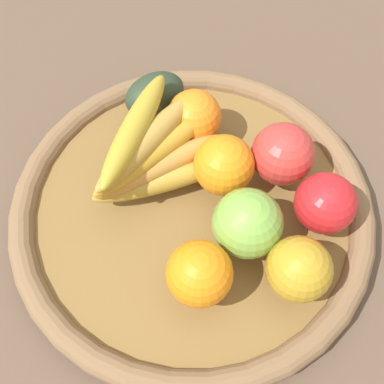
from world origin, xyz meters
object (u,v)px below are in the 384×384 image
(orange_1, at_px, (194,117))
(orange_2, at_px, (224,165))
(apple_0, at_px, (283,154))
(avocado, at_px, (155,95))
(orange_0, at_px, (200,273))
(apple_3, at_px, (325,203))
(banana_bunch, at_px, (152,154))
(apple_2, at_px, (248,223))
(apple_1, at_px, (299,269))

(orange_1, xyz_separation_m, orange_2, (0.07, -0.05, 0.00))
(apple_0, bearing_deg, avocado, 176.12)
(avocado, xyz_separation_m, apple_0, (0.19, -0.01, 0.01))
(avocado, bearing_deg, orange_1, -10.41)
(orange_1, distance_m, orange_0, 0.21)
(orange_1, bearing_deg, orange_0, -59.51)
(apple_0, bearing_deg, orange_2, -139.18)
(orange_2, distance_m, apple_0, 0.07)
(apple_3, bearing_deg, banana_bunch, -168.54)
(apple_2, height_order, orange_2, apple_2)
(apple_3, xyz_separation_m, orange_0, (-0.08, -0.14, 0.00))
(apple_3, distance_m, avocado, 0.26)
(orange_1, distance_m, apple_2, 0.16)
(banana_bunch, relative_size, apple_1, 2.51)
(apple_2, xyz_separation_m, apple_1, (0.07, -0.02, -0.00))
(banana_bunch, bearing_deg, apple_1, -12.50)
(apple_2, relative_size, orange_2, 1.08)
(apple_1, bearing_deg, orange_0, -148.22)
(avocado, height_order, apple_0, apple_0)
(orange_2, bearing_deg, avocado, 155.71)
(orange_0, xyz_separation_m, apple_2, (0.02, 0.07, 0.00))
(avocado, distance_m, orange_2, 0.14)
(orange_0, bearing_deg, apple_0, 85.09)
(apple_2, distance_m, apple_0, 0.10)
(apple_2, bearing_deg, banana_bunch, 169.29)
(avocado, distance_m, apple_1, 0.29)
(apple_0, bearing_deg, banana_bunch, -149.96)
(orange_1, relative_size, apple_0, 0.91)
(avocado, bearing_deg, apple_1, -27.72)
(apple_3, bearing_deg, apple_2, -134.09)
(orange_1, xyz_separation_m, apple_3, (0.19, -0.04, 0.00))
(banana_bunch, relative_size, avocado, 2.16)
(banana_bunch, height_order, apple_2, banana_bunch)
(banana_bunch, height_order, avocado, banana_bunch)
(avocado, distance_m, apple_0, 0.19)
(orange_1, relative_size, orange_0, 0.98)
(orange_1, bearing_deg, apple_1, -32.67)
(orange_0, height_order, apple_2, apple_2)
(orange_0, relative_size, apple_2, 0.90)
(banana_bunch, distance_m, apple_2, 0.14)
(banana_bunch, distance_m, apple_0, 0.15)
(avocado, height_order, orange_2, orange_2)
(orange_1, xyz_separation_m, avocado, (-0.07, 0.01, -0.01))
(banana_bunch, xyz_separation_m, orange_1, (0.01, 0.08, -0.01))
(orange_0, bearing_deg, orange_1, 120.49)
(apple_1, bearing_deg, orange_2, 148.94)
(avocado, xyz_separation_m, orange_2, (0.13, -0.06, 0.01))
(apple_2, relative_size, apple_1, 1.11)
(apple_1, bearing_deg, apple_3, 92.91)
(apple_2, distance_m, avocado, 0.22)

